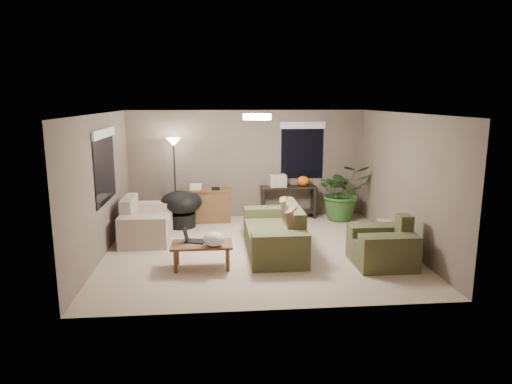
{
  "coord_description": "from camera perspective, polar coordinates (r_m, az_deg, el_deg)",
  "views": [
    {
      "loc": [
        -0.75,
        -8.07,
        2.74
      ],
      "look_at": [
        0.0,
        0.2,
        1.05
      ],
      "focal_mm": 32.0,
      "sensor_mm": 36.0,
      "label": 1
    }
  ],
  "objects": [
    {
      "name": "window_left",
      "position": [
        8.65,
        -18.42,
        4.57
      ],
      "size": [
        0.05,
        1.56,
        1.33
      ],
      "color": "black",
      "rests_on": "room_shell"
    },
    {
      "name": "laptop",
      "position": [
        7.67,
        -8.05,
        -5.77
      ],
      "size": [
        0.39,
        0.33,
        0.24
      ],
      "color": "black",
      "rests_on": "coffee_table"
    },
    {
      "name": "desk_papers",
      "position": [
        10.33,
        -7.04,
        0.6
      ],
      "size": [
        0.68,
        0.27,
        0.12
      ],
      "color": "silver",
      "rests_on": "desk"
    },
    {
      "name": "pumpkin",
      "position": [
        10.69,
        5.91,
        1.37
      ],
      "size": [
        0.29,
        0.29,
        0.24
      ],
      "primitive_type": "ellipsoid",
      "rotation": [
        0.0,
        0.0,
        0.0
      ],
      "color": "orange",
      "rests_on": "console_table"
    },
    {
      "name": "main_sofa",
      "position": [
        8.42,
        2.45,
        -5.39
      ],
      "size": [
        0.95,
        2.2,
        0.85
      ],
      "color": "#4C4C2D",
      "rests_on": "ground"
    },
    {
      "name": "ceiling_fixture",
      "position": [
        8.11,
        0.13,
        9.38
      ],
      "size": [
        0.5,
        0.5,
        0.1
      ],
      "primitive_type": "cylinder",
      "color": "white",
      "rests_on": "room_shell"
    },
    {
      "name": "desk",
      "position": [
        10.42,
        -6.12,
        -1.66
      ],
      "size": [
        1.1,
        0.5,
        0.75
      ],
      "color": "brown",
      "rests_on": "ground"
    },
    {
      "name": "coffee_table",
      "position": [
        7.6,
        -6.79,
        -6.85
      ],
      "size": [
        1.0,
        0.55,
        0.42
      ],
      "color": "brown",
      "rests_on": "ground"
    },
    {
      "name": "window_back",
      "position": [
        10.79,
        5.83,
        6.38
      ],
      "size": [
        1.06,
        0.05,
        1.33
      ],
      "color": "black",
      "rests_on": "room_shell"
    },
    {
      "name": "console_table",
      "position": [
        10.71,
        4.03,
        -0.94
      ],
      "size": [
        1.3,
        0.4,
        0.75
      ],
      "color": "black",
      "rests_on": "ground"
    },
    {
      "name": "room_shell",
      "position": [
        8.24,
        0.13,
        1.09
      ],
      "size": [
        5.5,
        5.5,
        5.5
      ],
      "color": "#C6AE93",
      "rests_on": "ground"
    },
    {
      "name": "cardboard_box",
      "position": [
        10.59,
        2.73,
        1.43
      ],
      "size": [
        0.4,
        0.31,
        0.28
      ],
      "primitive_type": "cube",
      "rotation": [
        0.0,
        0.0,
        0.08
      ],
      "color": "beige",
      "rests_on": "console_table"
    },
    {
      "name": "armchair",
      "position": [
        8.01,
        15.58,
        -6.68
      ],
      "size": [
        0.95,
        1.0,
        0.85
      ],
      "color": "#45462A",
      "rests_on": "ground"
    },
    {
      "name": "papasan_chair",
      "position": [
        10.03,
        -9.32,
        -1.75
      ],
      "size": [
        1.0,
        1.0,
        0.8
      ],
      "color": "black",
      "rests_on": "ground"
    },
    {
      "name": "floor_lamp",
      "position": [
        10.26,
        -10.23,
        4.93
      ],
      "size": [
        0.32,
        0.32,
        1.91
      ],
      "color": "black",
      "rests_on": "ground"
    },
    {
      "name": "houseplant",
      "position": [
        10.7,
        10.74,
        -0.71
      ],
      "size": [
        1.18,
        1.32,
        1.03
      ],
      "primitive_type": "imported",
      "color": "#2D5923",
      "rests_on": "ground"
    },
    {
      "name": "plastic_bag",
      "position": [
        7.4,
        -5.29,
        -5.88
      ],
      "size": [
        0.38,
        0.36,
        0.23
      ],
      "primitive_type": "ellipsoid",
      "rotation": [
        0.0,
        0.0,
        0.19
      ],
      "color": "white",
      "rests_on": "coffee_table"
    },
    {
      "name": "throw_pillows",
      "position": [
        8.36,
        4.21,
        -3.0
      ],
      "size": [
        0.39,
        1.39,
        0.47
      ],
      "color": "#8C7251",
      "rests_on": "main_sofa"
    },
    {
      "name": "loveseat",
      "position": [
        9.39,
        -13.63,
        -3.91
      ],
      "size": [
        0.9,
        1.6,
        0.85
      ],
      "color": "#C0B5A4",
      "rests_on": "ground"
    },
    {
      "name": "cat_scratching_post",
      "position": [
        9.05,
        15.62,
        -5.14
      ],
      "size": [
        0.32,
        0.32,
        0.5
      ],
      "color": "tan",
      "rests_on": "ground"
    }
  ]
}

